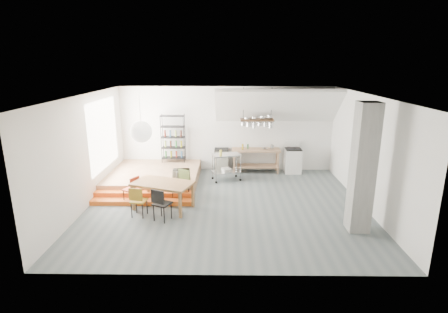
{
  "coord_description": "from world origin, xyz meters",
  "views": [
    {
      "loc": [
        0.06,
        -9.55,
        4.09
      ],
      "look_at": [
        -0.07,
        0.8,
        1.26
      ],
      "focal_mm": 28.0,
      "sensor_mm": 36.0,
      "label": 1
    }
  ],
  "objects_px": {
    "stove": "(293,160)",
    "rolling_cart": "(226,163)",
    "dining_table": "(163,185)",
    "mini_fridge": "(222,160)"
  },
  "relations": [
    {
      "from": "rolling_cart",
      "to": "dining_table",
      "type": "bearing_deg",
      "value": -143.41
    },
    {
      "from": "stove",
      "to": "dining_table",
      "type": "bearing_deg",
      "value": -141.39
    },
    {
      "from": "stove",
      "to": "mini_fridge",
      "type": "relative_size",
      "value": 1.31
    },
    {
      "from": "dining_table",
      "to": "mini_fridge",
      "type": "distance_m",
      "value": 3.83
    },
    {
      "from": "stove",
      "to": "dining_table",
      "type": "xyz_separation_m",
      "value": [
        -4.29,
        -3.42,
        0.22
      ]
    },
    {
      "from": "stove",
      "to": "rolling_cart",
      "type": "relative_size",
      "value": 1.1
    },
    {
      "from": "stove",
      "to": "rolling_cart",
      "type": "distance_m",
      "value": 2.67
    },
    {
      "from": "dining_table",
      "to": "stove",
      "type": "bearing_deg",
      "value": 58.39
    },
    {
      "from": "mini_fridge",
      "to": "dining_table",
      "type": "bearing_deg",
      "value": -114.76
    },
    {
      "from": "stove",
      "to": "mini_fridge",
      "type": "distance_m",
      "value": 2.69
    }
  ]
}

